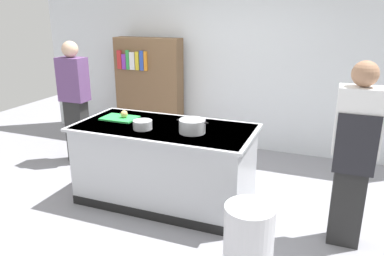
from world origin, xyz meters
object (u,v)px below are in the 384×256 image
object	(u,v)px
onion	(124,114)
bookshelf	(149,91)
stock_pot	(192,126)
mixing_bowl	(143,125)
person_chef	(354,152)
trash_bin	(249,240)
person_guest	(75,100)

from	to	relation	value
onion	bookshelf	distance (m)	1.81
stock_pot	mixing_bowl	xyz separation A→B (m)	(-0.54, -0.08, -0.02)
person_chef	stock_pot	bearing A→B (deg)	84.08
onion	mixing_bowl	size ratio (longest dim) A/B	0.41
onion	stock_pot	bearing A→B (deg)	-10.63
onion	mixing_bowl	bearing A→B (deg)	-33.63
trash_bin	person_chef	world-z (taller)	person_chef
person_chef	person_guest	xyz separation A→B (m)	(-3.59, 0.76, -0.00)
stock_pot	bookshelf	bearing A→B (deg)	128.21
mixing_bowl	person_chef	size ratio (longest dim) A/B	0.12
bookshelf	person_chef	bearing A→B (deg)	-32.35
bookshelf	person_guest	bearing A→B (deg)	-115.51
stock_pot	bookshelf	xyz separation A→B (m)	(-1.49, 1.89, -0.12)
stock_pot	person_guest	bearing A→B (deg)	160.57
stock_pot	person_chef	distance (m)	1.55
onion	person_chef	size ratio (longest dim) A/B	0.05
trash_bin	onion	bearing A→B (deg)	151.03
stock_pot	bookshelf	size ratio (longest dim) A/B	0.20
trash_bin	stock_pot	bearing A→B (deg)	135.83
person_chef	mixing_bowl	bearing A→B (deg)	86.61
person_chef	person_guest	world-z (taller)	same
mixing_bowl	stock_pot	bearing A→B (deg)	8.52
stock_pot	person_guest	xyz separation A→B (m)	(-2.04, 0.72, -0.06)
person_guest	bookshelf	bearing A→B (deg)	146.36
mixing_bowl	person_guest	size ratio (longest dim) A/B	0.12
stock_pot	trash_bin	xyz separation A→B (m)	(0.80, -0.78, -0.66)
person_guest	bookshelf	world-z (taller)	person_guest
trash_bin	bookshelf	size ratio (longest dim) A/B	0.36
trash_bin	person_guest	distance (m)	3.27
trash_bin	person_guest	xyz separation A→B (m)	(-2.84, 1.50, 0.61)
stock_pot	person_guest	size ratio (longest dim) A/B	0.20
onion	mixing_bowl	xyz separation A→B (m)	(0.38, -0.25, -0.01)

